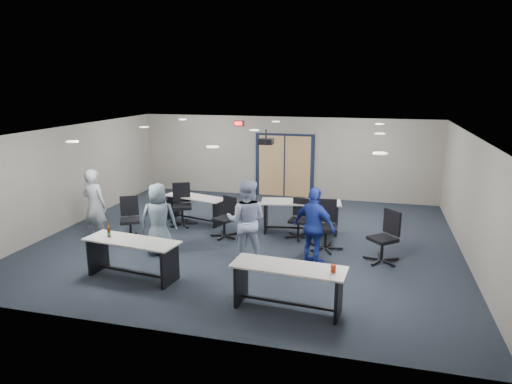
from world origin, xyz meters
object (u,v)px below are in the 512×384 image
(chair_loose_left, at_px, (130,219))
(person_gray, at_px, (95,206))
(chair_back_c, at_px, (298,219))
(chair_loose_right, at_px, (383,237))
(person_navy, at_px, (314,227))
(table_front_left, at_px, (132,252))
(table_front_right, at_px, (289,280))
(person_plaid, at_px, (159,219))
(chair_back_d, at_px, (326,226))
(chair_back_b, at_px, (224,218))
(table_back_left, at_px, (195,204))
(person_lightblue, at_px, (247,221))
(chair_back_a, at_px, (182,205))
(table_back_right, at_px, (301,211))

(chair_loose_left, relative_size, person_gray, 0.58)
(chair_back_c, xyz_separation_m, chair_loose_right, (2.03, -1.08, 0.08))
(chair_loose_right, xyz_separation_m, person_navy, (-1.42, -0.55, 0.28))
(table_front_left, relative_size, table_front_right, 1.01)
(chair_loose_right, distance_m, person_navy, 1.55)
(person_plaid, height_order, person_navy, person_navy)
(person_navy, bearing_deg, chair_back_d, -74.80)
(chair_back_b, bearing_deg, chair_loose_left, -135.90)
(table_back_left, xyz_separation_m, person_lightblue, (2.17, -2.39, 0.42))
(chair_back_a, bearing_deg, chair_back_d, -37.10)
(chair_back_a, xyz_separation_m, chair_loose_left, (-0.79, -1.38, -0.04))
(person_lightblue, bearing_deg, chair_loose_right, -171.27)
(table_back_right, relative_size, person_navy, 1.25)
(chair_loose_right, height_order, person_lightblue, person_lightblue)
(table_back_right, bearing_deg, person_navy, -82.34)
(table_front_right, height_order, chair_loose_right, chair_loose_right)
(chair_back_c, relative_size, chair_back_d, 0.84)
(chair_back_d, relative_size, person_lightblue, 0.64)
(chair_back_a, height_order, chair_back_c, chair_back_a)
(table_front_left, bearing_deg, table_front_right, -1.67)
(person_gray, distance_m, person_lightblue, 3.88)
(table_back_left, distance_m, table_back_right, 3.00)
(chair_back_c, height_order, chair_loose_left, chair_loose_left)
(table_back_left, xyz_separation_m, person_gray, (-1.71, -2.18, 0.42))
(table_front_right, relative_size, chair_loose_right, 1.76)
(chair_back_d, bearing_deg, chair_loose_left, 178.82)
(chair_back_a, distance_m, person_plaid, 2.13)
(chair_loose_left, bearing_deg, person_plaid, -60.00)
(person_gray, bearing_deg, chair_loose_right, -168.80)
(table_front_left, xyz_separation_m, chair_back_b, (1.01, 2.77, -0.04))
(table_front_left, height_order, chair_loose_right, chair_loose_right)
(table_front_left, relative_size, person_navy, 1.18)
(table_front_left, bearing_deg, person_plaid, 99.53)
(person_navy, bearing_deg, table_back_left, -8.14)
(table_back_right, distance_m, chair_back_d, 1.36)
(table_front_right, bearing_deg, table_front_left, 175.56)
(chair_back_c, xyz_separation_m, person_navy, (0.60, -1.63, 0.36))
(table_back_left, height_order, chair_back_b, chair_back_b)
(table_front_left, height_order, chair_back_b, table_front_left)
(chair_back_b, height_order, chair_back_d, chair_back_d)
(chair_loose_left, bearing_deg, chair_back_d, -22.46)
(chair_back_a, bearing_deg, chair_loose_right, -38.61)
(chair_back_c, distance_m, chair_loose_left, 4.19)
(table_front_left, xyz_separation_m, chair_loose_right, (4.85, 2.10, 0.02))
(chair_back_c, bearing_deg, person_gray, -154.84)
(chair_back_c, relative_size, chair_loose_left, 0.93)
(chair_back_b, bearing_deg, table_back_left, 164.50)
(person_lightblue, bearing_deg, chair_loose_left, -15.52)
(chair_loose_right, relative_size, person_gray, 0.62)
(chair_back_a, height_order, chair_loose_left, chair_back_a)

